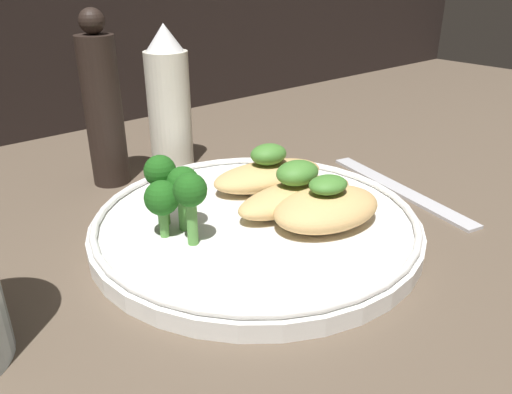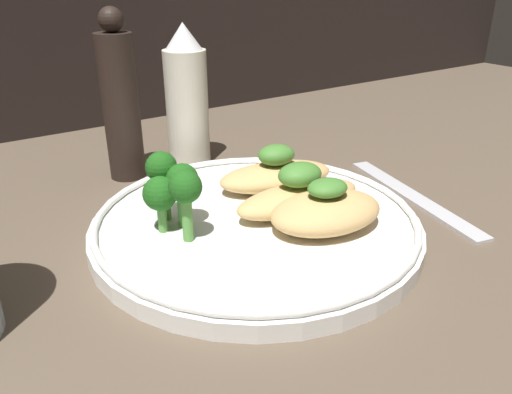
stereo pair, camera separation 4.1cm
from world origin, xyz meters
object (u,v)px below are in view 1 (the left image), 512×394
at_px(pepper_grinder, 103,107).
at_px(sauce_bottle, 169,101).
at_px(plate, 256,223).
at_px(broccoli_bunch, 173,189).

bearing_deg(pepper_grinder, sauce_bottle, 0.00).
bearing_deg(plate, sauce_bottle, 79.86).
relative_size(plate, pepper_grinder, 1.59).
distance_m(broccoli_bunch, sauce_bottle, 0.19).
xyz_separation_m(sauce_bottle, pepper_grinder, (-0.07, -0.00, 0.01)).
relative_size(plate, broccoli_bunch, 4.27).
bearing_deg(sauce_bottle, broccoli_bunch, -121.03).
relative_size(broccoli_bunch, pepper_grinder, 0.37).
distance_m(plate, pepper_grinder, 0.20).
distance_m(plate, sauce_bottle, 0.20).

